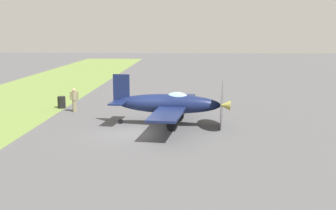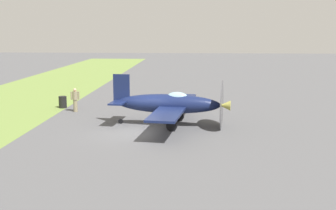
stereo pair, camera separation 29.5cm
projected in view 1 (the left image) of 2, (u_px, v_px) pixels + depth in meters
name	position (u px, v px, depth m)	size (l,w,h in m)	color
ground_plane	(136.00, 133.00, 24.70)	(160.00, 160.00, 0.00)	#515154
airplane_lead	(170.00, 104.00, 26.23)	(9.39, 7.45, 3.33)	#141E47
ground_crew_chief	(74.00, 100.00, 30.69)	(0.38, 0.61, 1.73)	#847A5B
fuel_drum	(62.00, 102.00, 32.21)	(0.60, 0.60, 0.90)	black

